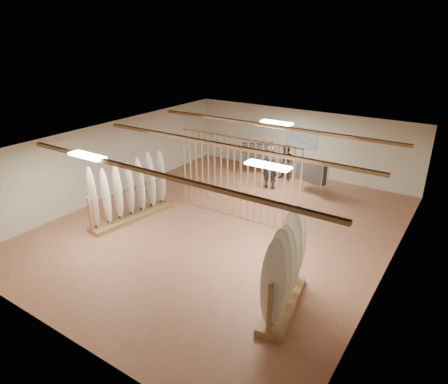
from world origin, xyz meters
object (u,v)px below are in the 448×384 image
Objects in this scene: clothing_rack_b at (311,172)px; shopper_b at (286,161)px; shopper_a at (270,165)px; clothing_rack_a at (256,153)px; rack_left at (130,199)px; rack_right at (284,279)px.

shopper_b is at bearing 166.80° from clothing_rack_b.
shopper_b is at bearing -101.06° from shopper_a.
shopper_b is at bearing -19.61° from clothing_rack_a.
clothing_rack_b is 0.71× the size of shopper_a.
rack_left is 6.27m from clothing_rack_a.
clothing_rack_a is (1.30, 6.13, 0.23)m from rack_left.
shopper_a is at bearing -64.35° from clothing_rack_a.
shopper_b is at bearing 104.09° from rack_right.
clothing_rack_b is at bearing 96.32° from rack_right.
rack_right is at bearing -3.61° from rack_left.
clothing_rack_b is (4.14, 5.38, 0.18)m from rack_left.
shopper_a is (2.55, 5.05, 0.26)m from rack_left.
rack_right is 1.21× the size of shopper_a.
shopper_b reaches higher than clothing_rack_b.
rack_left is 1.29× the size of rack_right.
rack_right is 1.41× the size of shopper_b.
rack_right is at bearing 115.78° from shopper_a.
rack_left is 2.21× the size of clothing_rack_b.
shopper_a is at bearing -90.57° from shopper_b.
rack_left is at bearing 156.98° from rack_right.
rack_right reaches higher than rack_left.
shopper_a is (-3.67, 6.39, 0.23)m from rack_right.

